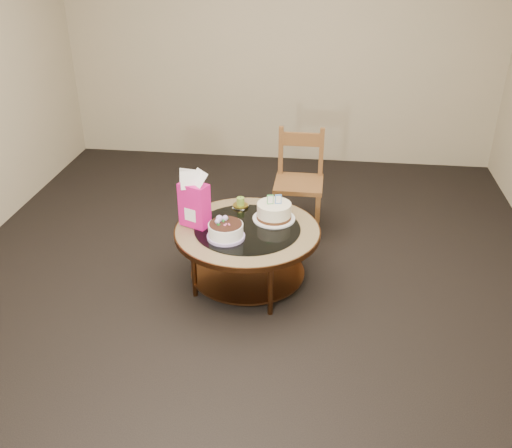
# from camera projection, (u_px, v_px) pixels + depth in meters

# --- Properties ---
(ground) EXTENTS (5.00, 5.00, 0.00)m
(ground) POSITION_uv_depth(u_px,v_px,m) (248.00, 283.00, 4.17)
(ground) COLOR black
(ground) RESTS_ON ground
(room_walls) EXTENTS (4.52, 5.02, 2.61)m
(room_walls) POSITION_uv_depth(u_px,v_px,m) (246.00, 71.00, 3.44)
(room_walls) COLOR tan
(room_walls) RESTS_ON ground
(coffee_table) EXTENTS (1.02, 1.02, 0.46)m
(coffee_table) POSITION_uv_depth(u_px,v_px,m) (247.00, 238.00, 3.99)
(coffee_table) COLOR #573119
(coffee_table) RESTS_ON ground
(decorated_cake) EXTENTS (0.26, 0.26, 0.15)m
(decorated_cake) POSITION_uv_depth(u_px,v_px,m) (226.00, 231.00, 3.81)
(decorated_cake) COLOR #B095D4
(decorated_cake) RESTS_ON coffee_table
(cream_cake) EXTENTS (0.30, 0.30, 0.19)m
(cream_cake) POSITION_uv_depth(u_px,v_px,m) (274.00, 212.00, 4.04)
(cream_cake) COLOR white
(cream_cake) RESTS_ON coffee_table
(gift_bag) EXTENTS (0.23, 0.20, 0.40)m
(gift_bag) POSITION_uv_depth(u_px,v_px,m) (194.00, 199.00, 3.90)
(gift_bag) COLOR #DE147C
(gift_bag) RESTS_ON coffee_table
(pillar_candle) EXTENTS (0.12, 0.12, 0.09)m
(pillar_candle) POSITION_uv_depth(u_px,v_px,m) (241.00, 204.00, 4.23)
(pillar_candle) COLOR #D3B357
(pillar_candle) RESTS_ON coffee_table
(dining_chair) EXTENTS (0.40, 0.40, 0.85)m
(dining_chair) POSITION_uv_depth(u_px,v_px,m) (299.00, 181.00, 4.73)
(dining_chair) COLOR brown
(dining_chair) RESTS_ON ground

